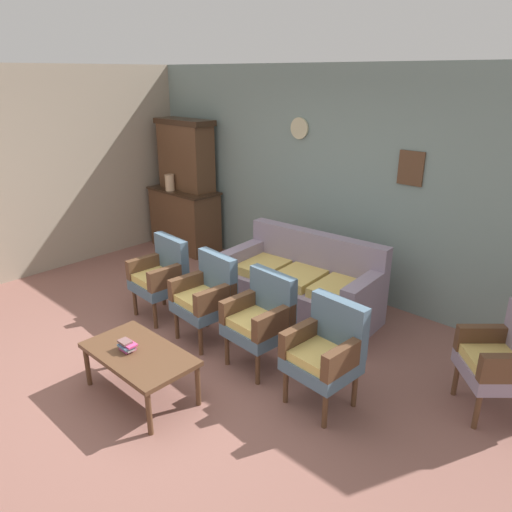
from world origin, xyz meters
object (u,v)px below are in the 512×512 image
armchair_near_couch_end (261,317)px  coffee_table (139,356)px  side_cabinet (185,219)px  vase_on_cabinet (170,183)px  wingback_chair_by_fireplace (503,358)px  armchair_near_cabinet (326,350)px  book_stack_on_table (127,346)px  floral_couch (302,287)px  armchair_by_doorway (206,295)px  armchair_row_middle (161,274)px

armchair_near_couch_end → coffee_table: bearing=-112.4°
side_cabinet → armchair_near_couch_end: size_ratio=1.28×
vase_on_cabinet → armchair_near_couch_end: vase_on_cabinet is taller
wingback_chair_by_fireplace → armchair_near_cabinet: bearing=-141.7°
vase_on_cabinet → book_stack_on_table: bearing=-43.5°
book_stack_on_table → floral_couch: bearing=85.8°
side_cabinet → coffee_table: side_cabinet is taller
armchair_by_doorway → armchair_near_cabinet: same height
wingback_chair_by_fireplace → coffee_table: wingback_chair_by_fireplace is taller
wingback_chair_by_fireplace → book_stack_on_table: size_ratio=5.79×
coffee_table → book_stack_on_table: (-0.09, -0.05, 0.09)m
armchair_near_couch_end → coffee_table: 1.13m
vase_on_cabinet → floral_couch: vase_on_cabinet is taller
side_cabinet → coffee_table: 3.71m
vase_on_cabinet → coffee_table: size_ratio=0.24×
vase_on_cabinet → armchair_by_doorway: bearing=-30.6°
armchair_row_middle → armchair_near_couch_end: same height
side_cabinet → armchair_by_doorway: bearing=-34.6°
armchair_near_cabinet → book_stack_on_table: armchair_near_cabinet is taller
side_cabinet → floral_couch: 2.74m
armchair_by_doorway → floral_couch: bearing=72.2°
floral_couch → armchair_near_couch_end: (0.36, -1.08, 0.17)m
floral_couch → wingback_chair_by_fireplace: bearing=-7.3°
side_cabinet → book_stack_on_table: bearing=-46.5°
floral_couch → wingback_chair_by_fireplace: 2.23m
armchair_near_couch_end → side_cabinet: bearing=152.6°
side_cabinet → armchair_row_middle: side_cabinet is taller
armchair_by_doorway → book_stack_on_table: size_ratio=5.79×
armchair_near_couch_end → armchair_near_cabinet: size_ratio=1.00×
armchair_by_doorway → coffee_table: 1.06m
side_cabinet → armchair_row_middle: 2.25m
armchair_by_doorway → coffee_table: armchair_by_doorway is taller
armchair_row_middle → wingback_chair_by_fireplace: (3.33, 0.83, 0.00)m
armchair_near_couch_end → book_stack_on_table: (-0.52, -1.09, -0.04)m
vase_on_cabinet → side_cabinet: bearing=59.4°
armchair_row_middle → coffee_table: bearing=-43.9°
side_cabinet → wingback_chair_by_fireplace: bearing=-9.1°
vase_on_cabinet → wingback_chair_by_fireplace: 5.07m
side_cabinet → armchair_row_middle: bearing=-45.7°
armchair_near_couch_end → coffee_table: size_ratio=0.90×
vase_on_cabinet → armchair_row_middle: size_ratio=0.27×
side_cabinet → book_stack_on_table: 3.68m
wingback_chair_by_fireplace → book_stack_on_table: wingback_chair_by_fireplace is taller
floral_couch → coffee_table: floral_couch is taller
coffee_table → book_stack_on_table: size_ratio=6.43×
armchair_row_middle → armchair_near_cabinet: (2.25, -0.03, 0.00)m
vase_on_cabinet → armchair_near_cabinet: size_ratio=0.27×
armchair_near_cabinet → coffee_table: (-1.19, -0.98, -0.12)m
armchair_near_cabinet → wingback_chair_by_fireplace: size_ratio=1.00×
armchair_by_doorway → armchair_near_couch_end: bearing=2.4°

